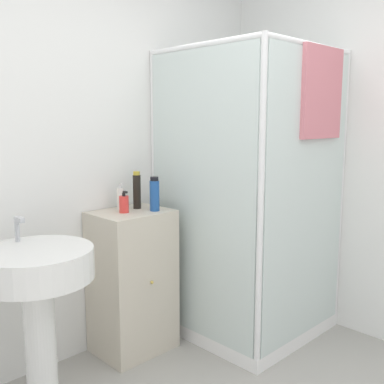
{
  "coord_description": "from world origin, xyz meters",
  "views": [
    {
      "loc": [
        -1.25,
        -0.74,
        1.48
      ],
      "look_at": [
        0.56,
        1.1,
        1.06
      ],
      "focal_mm": 42.0,
      "sensor_mm": 36.0,
      "label": 1
    }
  ],
  "objects": [
    {
      "name": "shampoo_bottle_blue",
      "position": [
        0.51,
        1.38,
        1.02
      ],
      "size": [
        0.06,
        0.06,
        0.21
      ],
      "color": "#1E4C93",
      "rests_on": "vanity_cabinet"
    },
    {
      "name": "shower_enclosure",
      "position": [
        1.14,
        1.11,
        0.51
      ],
      "size": [
        0.95,
        0.98,
        1.94
      ],
      "color": "white",
      "rests_on": "ground_plane"
    },
    {
      "name": "shampoo_bottle_tall_black",
      "position": [
        0.48,
        1.52,
        1.03
      ],
      "size": [
        0.05,
        0.05,
        0.24
      ],
      "color": "black",
      "rests_on": "vanity_cabinet"
    },
    {
      "name": "sink",
      "position": [
        -0.33,
        1.26,
        0.68
      ],
      "size": [
        0.55,
        0.55,
        1.0
      ],
      "color": "white",
      "rests_on": "ground_plane"
    },
    {
      "name": "soap_dispenser",
      "position": [
        0.34,
        1.48,
        0.97
      ],
      "size": [
        0.06,
        0.06,
        0.13
      ],
      "color": "red",
      "rests_on": "vanity_cabinet"
    },
    {
      "name": "wall_back",
      "position": [
        0.0,
        1.7,
        1.25
      ],
      "size": [
        6.4,
        0.06,
        2.5
      ],
      "primitive_type": "cube",
      "color": "white",
      "rests_on": "ground_plane"
    },
    {
      "name": "lotion_bottle_white",
      "position": [
        0.39,
        1.57,
        0.99
      ],
      "size": [
        0.05,
        0.05,
        0.17
      ],
      "color": "white",
      "rests_on": "vanity_cabinet"
    },
    {
      "name": "vanity_cabinet",
      "position": [
        0.4,
        1.48,
        0.46
      ],
      "size": [
        0.47,
        0.39,
        0.92
      ],
      "color": "beige",
      "rests_on": "ground_plane"
    }
  ]
}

